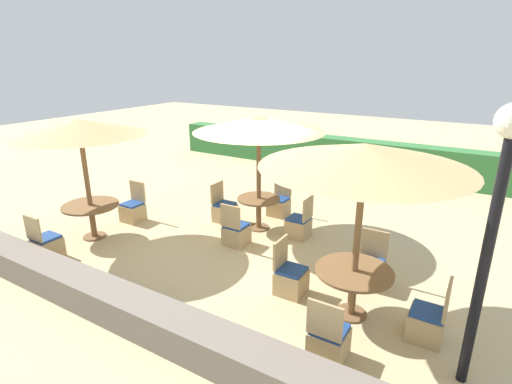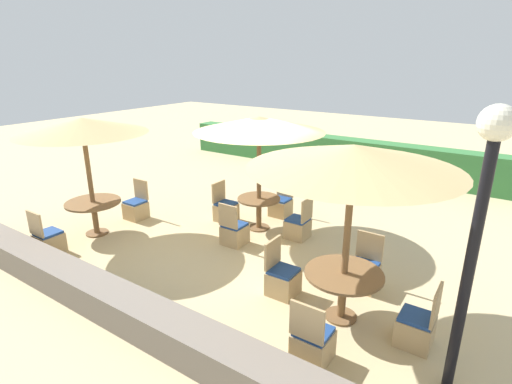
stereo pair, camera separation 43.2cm
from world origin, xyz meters
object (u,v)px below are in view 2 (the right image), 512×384
(patio_chair_center_east, at_px, (298,227))
(parasol_front_left, at_px, (82,126))
(patio_chair_front_right_south, at_px, (312,343))
(patio_chair_front_right_east, at_px, (417,328))
(round_table_front_left, at_px, (94,208))
(patio_chair_center_north, at_px, (281,205))
(parasol_front_right, at_px, (353,157))
(patio_chair_front_right_west, at_px, (282,279))
(patio_chair_center_west, at_px, (225,210))
(patio_chair_center_south, at_px, (234,232))
(patio_chair_front_left_south, at_px, (48,241))
(lamp_post, at_px, (482,202))
(round_table_front_right, at_px, (343,281))
(parasol_center, at_px, (259,125))
(patio_chair_front_right_north, at_px, (364,273))
(round_table_center, at_px, (259,205))
(patio_chair_front_left_north, at_px, (136,208))

(patio_chair_center_east, bearing_deg, parasol_front_left, 121.17)
(patio_chair_front_right_south, relative_size, patio_chair_front_right_east, 1.00)
(round_table_front_left, bearing_deg, patio_chair_center_north, 48.53)
(parasol_front_right, bearing_deg, parasol_front_left, -177.99)
(patio_chair_front_right_west, bearing_deg, patio_chair_center_east, -158.59)
(parasol_front_right, xyz_separation_m, patio_chair_center_east, (-1.86, 2.11, -2.21))
(patio_chair_center_west, bearing_deg, round_table_front_left, -40.73)
(patio_chair_center_south, bearing_deg, patio_chair_center_west, 136.04)
(patio_chair_front_left_south, bearing_deg, lamp_post, 5.66)
(patio_chair_front_right_west, height_order, round_table_front_left, patio_chair_front_right_west)
(patio_chair_front_right_south, distance_m, patio_chair_center_north, 4.98)
(patio_chair_center_north, height_order, patio_chair_front_left_south, same)
(patio_chair_front_right_east, height_order, patio_chair_center_south, same)
(round_table_front_right, bearing_deg, parasol_center, 144.20)
(patio_chair_front_right_north, xyz_separation_m, patio_chair_front_left_south, (-5.64, -2.30, 0.00))
(parasol_center, bearing_deg, lamp_post, -30.73)
(parasol_front_right, relative_size, patio_chair_front_left_south, 3.07)
(patio_chair_front_right_west, relative_size, patio_chair_center_south, 1.00)
(patio_chair_front_right_south, xyz_separation_m, patio_chair_center_west, (-3.81, 3.06, 0.00))
(round_table_front_right, height_order, round_table_center, round_table_front_right)
(lamp_post, xyz_separation_m, round_table_front_right, (-1.58, 0.57, -1.74))
(patio_chair_front_right_south, bearing_deg, patio_chair_center_west, 141.23)
(round_table_front_right, bearing_deg, patio_chair_center_west, 152.03)
(round_table_front_right, height_order, patio_chair_front_right_south, patio_chair_front_right_south)
(lamp_post, height_order, patio_chair_front_right_south, lamp_post)
(round_table_front_right, distance_m, patio_chair_center_west, 4.29)
(lamp_post, height_order, patio_chair_front_left_south, lamp_post)
(patio_chair_center_west, bearing_deg, patio_chair_front_left_north, -59.53)
(parasol_center, xyz_separation_m, patio_chair_center_east, (0.99, 0.05, -2.11))
(patio_chair_front_right_north, xyz_separation_m, round_table_front_left, (-5.66, -1.20, 0.35))
(patio_chair_center_south, bearing_deg, patio_chair_center_north, 90.14)
(round_table_center, height_order, parasol_front_left, parasol_front_left)
(patio_chair_front_right_north, xyz_separation_m, patio_chair_front_right_east, (1.09, -1.00, 0.00))
(round_table_front_left, bearing_deg, patio_chair_front_left_south, -88.99)
(round_table_front_left, bearing_deg, parasol_front_left, 0.00)
(round_table_center, relative_size, patio_chair_center_west, 1.03)
(patio_chair_front_right_south, xyz_separation_m, patio_chair_center_south, (-2.87, 2.15, 0.00))
(round_table_front_right, bearing_deg, parasol_front_left, -177.99)
(parasol_front_left, height_order, round_table_front_left, parasol_front_left)
(patio_chair_front_right_south, distance_m, patio_chair_front_right_north, 2.06)
(round_table_front_right, relative_size, round_table_center, 1.20)
(patio_chair_front_right_north, bearing_deg, round_table_center, -20.40)
(patio_chair_front_right_west, bearing_deg, patio_chair_center_south, -120.39)
(patio_chair_front_right_south, distance_m, patio_chair_center_south, 3.59)
(parasol_center, height_order, patio_chair_center_east, parasol_center)
(patio_chair_front_right_north, relative_size, round_table_center, 0.97)
(patio_chair_front_right_north, height_order, parasol_front_left, parasol_front_left)
(patio_chair_front_right_west, height_order, patio_chair_front_left_south, same)
(patio_chair_front_right_north, relative_size, parasol_front_left, 0.36)
(patio_chair_center_north, relative_size, patio_chair_front_left_north, 1.00)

